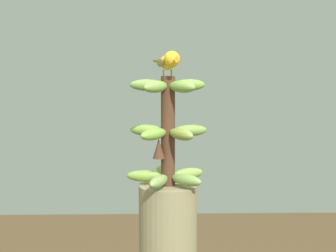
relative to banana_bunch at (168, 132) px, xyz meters
name	(u,v)px	position (x,y,z in m)	size (l,w,h in m)	color
banana_bunch	(168,132)	(0.00, 0.00, 0.00)	(0.26, 0.25, 0.34)	#4C2D1E
perched_bird	(169,61)	(0.00, 0.01, 0.21)	(0.08, 0.19, 0.08)	#C68933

